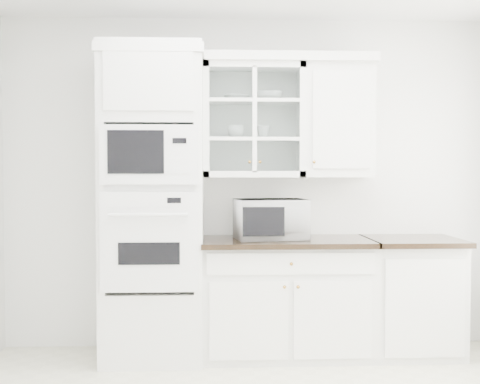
{
  "coord_description": "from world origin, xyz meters",
  "views": [
    {
      "loc": [
        -0.29,
        -3.22,
        1.45
      ],
      "look_at": [
        -0.1,
        1.05,
        1.3
      ],
      "focal_mm": 45.0,
      "sensor_mm": 36.0,
      "label": 1
    }
  ],
  "objects": [
    {
      "name": "upper_cabinet_glass",
      "position": [
        0.03,
        1.58,
        1.85
      ],
      "size": [
        0.8,
        0.33,
        0.9
      ],
      "color": "white",
      "rests_on": "room_shell"
    },
    {
      "name": "upper_cabinet_solid",
      "position": [
        0.71,
        1.58,
        1.85
      ],
      "size": [
        0.55,
        0.33,
        0.9
      ],
      "primitive_type": "cube",
      "color": "white",
      "rests_on": "room_shell"
    },
    {
      "name": "extra_base_cabinet",
      "position": [
        1.28,
        1.45,
        0.46
      ],
      "size": [
        0.72,
        0.67,
        0.92
      ],
      "color": "white",
      "rests_on": "ground"
    },
    {
      "name": "base_cabinet_run",
      "position": [
        0.28,
        1.45,
        0.46
      ],
      "size": [
        1.32,
        0.67,
        0.92
      ],
      "color": "white",
      "rests_on": "ground"
    },
    {
      "name": "oven_column",
      "position": [
        -0.75,
        1.42,
        1.2
      ],
      "size": [
        0.76,
        0.68,
        2.4
      ],
      "color": "white",
      "rests_on": "ground"
    },
    {
      "name": "countertop_microwave",
      "position": [
        0.15,
        1.44,
        1.08
      ],
      "size": [
        0.59,
        0.52,
        0.31
      ],
      "primitive_type": "imported",
      "rotation": [
        0.0,
        0.0,
        3.28
      ],
      "color": "white",
      "rests_on": "base_cabinet_run"
    },
    {
      "name": "crown_molding",
      "position": [
        -0.07,
        1.56,
        2.33
      ],
      "size": [
        2.14,
        0.38,
        0.07
      ],
      "primitive_type": "cube",
      "color": "white",
      "rests_on": "room_shell"
    },
    {
      "name": "cup_a",
      "position": [
        -0.11,
        1.58,
        1.76
      ],
      "size": [
        0.16,
        0.16,
        0.1
      ],
      "primitive_type": "imported",
      "rotation": [
        0.0,
        0.0,
        0.21
      ],
      "color": "white",
      "rests_on": "upper_cabinet_glass"
    },
    {
      "name": "bowl_a",
      "position": [
        -0.11,
        1.59,
        2.03
      ],
      "size": [
        0.23,
        0.23,
        0.05
      ],
      "primitive_type": "imported",
      "rotation": [
        0.0,
        0.0,
        0.25
      ],
      "color": "white",
      "rests_on": "upper_cabinet_glass"
    },
    {
      "name": "room_shell",
      "position": [
        0.0,
        0.43,
        1.78
      ],
      "size": [
        4.0,
        3.5,
        2.7
      ],
      "color": "white",
      "rests_on": "ground"
    },
    {
      "name": "cup_b",
      "position": [
        0.11,
        1.59,
        1.76
      ],
      "size": [
        0.12,
        0.12,
        0.1
      ],
      "primitive_type": "imported",
      "rotation": [
        0.0,
        0.0,
        -0.12
      ],
      "color": "white",
      "rests_on": "upper_cabinet_glass"
    },
    {
      "name": "bowl_b",
      "position": [
        0.15,
        1.57,
        2.04
      ],
      "size": [
        0.23,
        0.23,
        0.07
      ],
      "primitive_type": "imported",
      "rotation": [
        0.0,
        0.0,
        -0.06
      ],
      "color": "white",
      "rests_on": "upper_cabinet_glass"
    }
  ]
}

